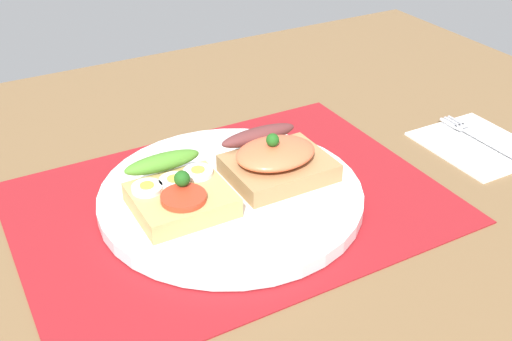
{
  "coord_description": "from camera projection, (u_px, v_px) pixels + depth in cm",
  "views": [
    {
      "loc": [
        -23.69,
        -48.24,
        37.25
      ],
      "look_at": [
        3.0,
        0.0,
        3.26
      ],
      "focal_mm": 43.27,
      "sensor_mm": 36.0,
      "label": 1
    }
  ],
  "objects": [
    {
      "name": "sandwich_egg_tomato",
      "position": [
        178.0,
        192.0,
        0.61
      ],
      "size": [
        9.33,
        9.99,
        4.24
      ],
      "color": "tan",
      "rests_on": "plate"
    },
    {
      "name": "napkin",
      "position": [
        477.0,
        144.0,
        0.76
      ],
      "size": [
        11.72,
        13.22,
        0.6
      ],
      "primitive_type": "cube",
      "color": "white",
      "rests_on": "ground_plane"
    },
    {
      "name": "ground_plane",
      "position": [
        232.0,
        216.0,
        0.66
      ],
      "size": [
        120.0,
        90.0,
        3.2
      ],
      "primitive_type": "cube",
      "color": "brown"
    },
    {
      "name": "fork",
      "position": [
        481.0,
        138.0,
        0.76
      ],
      "size": [
        1.62,
        13.79,
        0.32
      ],
      "color": "#B7B7BC",
      "rests_on": "napkin"
    },
    {
      "name": "plate",
      "position": [
        231.0,
        196.0,
        0.65
      ],
      "size": [
        27.63,
        27.63,
        1.46
      ],
      "primitive_type": "cylinder",
      "color": "white",
      "rests_on": "placemat"
    },
    {
      "name": "placemat",
      "position": [
        231.0,
        203.0,
        0.65
      ],
      "size": [
        43.9,
        32.11,
        0.3
      ],
      "primitive_type": "cube",
      "color": "maroon",
      "rests_on": "ground_plane"
    },
    {
      "name": "sandwich_salmon",
      "position": [
        276.0,
        160.0,
        0.66
      ],
      "size": [
        10.77,
        10.0,
        5.34
      ],
      "color": "#A37D4D",
      "rests_on": "plate"
    }
  ]
}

